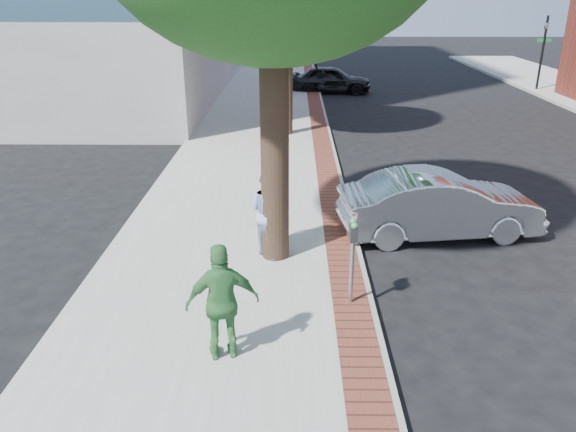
{
  "coord_description": "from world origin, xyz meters",
  "views": [
    {
      "loc": [
        -0.25,
        -7.98,
        4.96
      ],
      "look_at": [
        -0.35,
        1.35,
        1.2
      ],
      "focal_mm": 35.0,
      "sensor_mm": 36.0,
      "label": 1
    }
  ],
  "objects_px": {
    "sedan_silver": "(440,205)",
    "bg_car": "(331,79)",
    "parking_meter": "(353,245)",
    "person_gray": "(269,207)",
    "person_green": "(223,302)",
    "person_officer": "(269,212)"
  },
  "relations": [
    {
      "from": "parking_meter",
      "to": "person_officer",
      "type": "distance_m",
      "value": 2.36
    },
    {
      "from": "parking_meter",
      "to": "sedan_silver",
      "type": "relative_size",
      "value": 0.35
    },
    {
      "from": "person_officer",
      "to": "sedan_silver",
      "type": "bearing_deg",
      "value": -113.1
    },
    {
      "from": "sedan_silver",
      "to": "parking_meter",
      "type": "bearing_deg",
      "value": 137.81
    },
    {
      "from": "parking_meter",
      "to": "person_gray",
      "type": "distance_m",
      "value": 2.58
    },
    {
      "from": "person_gray",
      "to": "sedan_silver",
      "type": "xyz_separation_m",
      "value": [
        3.61,
        1.0,
        -0.32
      ]
    },
    {
      "from": "person_green",
      "to": "person_officer",
      "type": "bearing_deg",
      "value": -111.03
    },
    {
      "from": "person_officer",
      "to": "bg_car",
      "type": "relative_size",
      "value": 0.43
    },
    {
      "from": "person_gray",
      "to": "person_officer",
      "type": "relative_size",
      "value": 1.0
    },
    {
      "from": "sedan_silver",
      "to": "bg_car",
      "type": "bearing_deg",
      "value": -3.66
    },
    {
      "from": "parking_meter",
      "to": "person_officer",
      "type": "relative_size",
      "value": 0.85
    },
    {
      "from": "person_green",
      "to": "bg_car",
      "type": "relative_size",
      "value": 0.42
    },
    {
      "from": "person_gray",
      "to": "person_green",
      "type": "height_order",
      "value": "person_gray"
    },
    {
      "from": "bg_car",
      "to": "sedan_silver",
      "type": "bearing_deg",
      "value": -171.47
    },
    {
      "from": "parking_meter",
      "to": "bg_car",
      "type": "bearing_deg",
      "value": 87.38
    },
    {
      "from": "person_officer",
      "to": "bg_car",
      "type": "height_order",
      "value": "person_officer"
    },
    {
      "from": "person_gray",
      "to": "person_officer",
      "type": "bearing_deg",
      "value": 13.48
    },
    {
      "from": "person_green",
      "to": "bg_car",
      "type": "bearing_deg",
      "value": -109.81
    },
    {
      "from": "parking_meter",
      "to": "sedan_silver",
      "type": "bearing_deg",
      "value": 55.21
    },
    {
      "from": "person_gray",
      "to": "person_officer",
      "type": "height_order",
      "value": "person_officer"
    },
    {
      "from": "person_gray",
      "to": "parking_meter",
      "type": "bearing_deg",
      "value": 43.7
    },
    {
      "from": "person_gray",
      "to": "person_officer",
      "type": "xyz_separation_m",
      "value": [
        0.02,
        -0.25,
        0.0
      ]
    }
  ]
}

